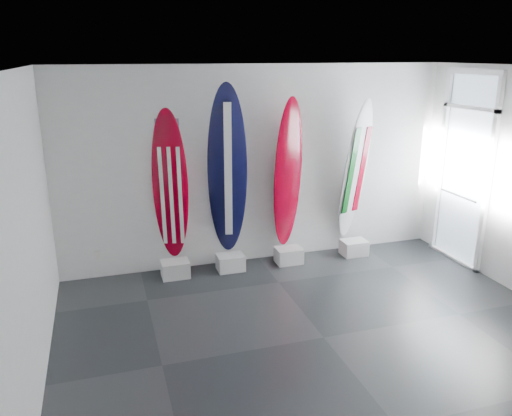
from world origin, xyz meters
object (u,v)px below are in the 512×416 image
object	(u,v)px
surfboard_navy	(227,171)
surfboard_italy	(355,171)
surfboard_usa	(170,186)
surfboard_swiss	(288,174)

from	to	relation	value
surfboard_navy	surfboard_italy	world-z (taller)	surfboard_navy
surfboard_usa	surfboard_italy	distance (m)	2.90
surfboard_usa	surfboard_swiss	size ratio (longest dim) A/B	0.96
surfboard_swiss	surfboard_usa	bearing A→B (deg)	161.44
surfboard_swiss	surfboard_italy	distance (m)	1.13
surfboard_usa	surfboard_swiss	bearing A→B (deg)	15.11
surfboard_usa	surfboard_swiss	distance (m)	1.77
surfboard_navy	surfboard_swiss	bearing A→B (deg)	12.39
surfboard_navy	surfboard_italy	xyz separation A→B (m)	(2.07, 0.00, -0.13)
surfboard_usa	surfboard_navy	size ratio (longest dim) A/B	0.87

